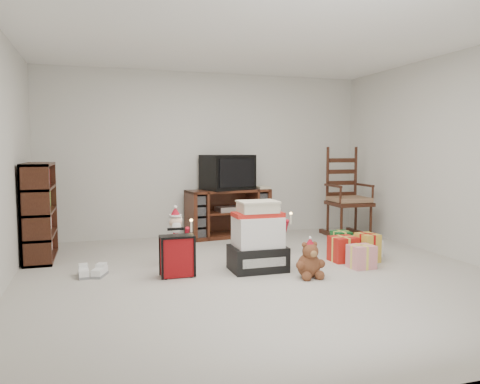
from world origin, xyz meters
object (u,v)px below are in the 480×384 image
Objects in this scene: tv_stand at (228,213)px; gift_cluster at (353,248)px; rocking_chair at (347,205)px; santa_figurine at (275,233)px; gift_pile at (258,241)px; red_suitcase at (177,256)px; bookshelf at (40,213)px; mrs_claus_figurine at (176,242)px; teddy_bear at (309,262)px; sneaker_pair at (92,272)px; crt_television at (228,172)px.

gift_cluster is at bearing -67.56° from tv_stand.
rocking_chair reaches higher than santa_figurine.
gift_cluster is (1.07, -1.84, -0.23)m from tv_stand.
gift_pile is 1.47× the size of red_suitcase.
bookshelf is 1.55× the size of gift_pile.
santa_figurine is 1.01× the size of mrs_claus_figurine.
teddy_bear reaches higher than sneaker_pair.
teddy_bear is (0.18, -2.46, -0.20)m from tv_stand.
sneaker_pair is at bearing -168.55° from santa_figurine.
crt_television reaches higher than santa_figurine.
sneaker_pair is (-3.72, -1.24, -0.44)m from rocking_chair.
rocking_chair is 1.36× the size of gift_cluster.
mrs_claus_figurine is at bearing 170.23° from gift_cluster.
bookshelf is at bearing 150.90° from gift_pile.
santa_figurine is at bearing -86.51° from tv_stand.
gift_pile is at bearing -33.87° from mrs_claus_figurine.
red_suitcase is at bearing -175.24° from gift_cluster.
crt_television reaches higher than teddy_bear.
teddy_bear is (2.76, -1.74, -0.40)m from bookshelf.
gift_cluster is at bearing -9.77° from mrs_claus_figurine.
bookshelf is (-2.58, -0.72, 0.20)m from tv_stand.
bookshelf is at bearing 178.80° from crt_television.
sneaker_pair is (-0.86, 0.27, -0.18)m from red_suitcase.
teddy_bear is (0.42, -0.44, -0.17)m from gift_pile.
tv_stand is at bearing 120.11° from gift_cluster.
tv_stand is 2.48m from teddy_bear.
tv_stand is 2.04m from gift_pile.
teddy_bear is 0.55× the size of santa_figurine.
santa_figurine is (0.26, -1.30, -0.10)m from tv_stand.
gift_cluster reaches higher than sneaker_pair.
gift_cluster is (0.81, -0.54, -0.13)m from santa_figurine.
mrs_claus_figurine reaches higher than red_suitcase.
tv_stand is 1.33m from santa_figurine.
teddy_bear is 2.62m from crt_television.
gift_cluster is at bearing 4.56° from red_suitcase.
bookshelf is 1.11× the size of gift_cluster.
bookshelf is 4.32m from rocking_chair.
rocking_chair is 4.46× the size of sneaker_pair.
rocking_chair is at bearing -24.26° from tv_stand.
teddy_bear reaches higher than gift_cluster.
teddy_bear is (-1.55, -1.94, -0.32)m from rocking_chair.
crt_television reaches higher than gift_cluster.
gift_pile is (-1.97, -1.51, -0.16)m from rocking_chair.
bookshelf is 3.15× the size of teddy_bear.
crt_television is at bearing 94.27° from teddy_bear.
crt_television reaches higher than red_suitcase.
santa_figurine is 1.53m from crt_television.
gift_pile is 0.72× the size of gift_cluster.
gift_pile is 0.90× the size of crt_television.
tv_stand is at bearing 164.80° from rocking_chair.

